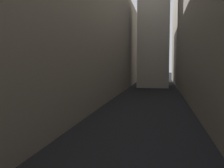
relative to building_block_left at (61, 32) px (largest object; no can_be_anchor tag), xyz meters
The scene contains 2 objects.
ground_plane 17.16m from the building_block_left, ahead, with size 264.00×264.00×0.00m, color black.
building_block_left is the anchor object (origin of this frame).
Camera 1 is at (1.87, 12.66, 5.37)m, focal length 40.52 mm.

